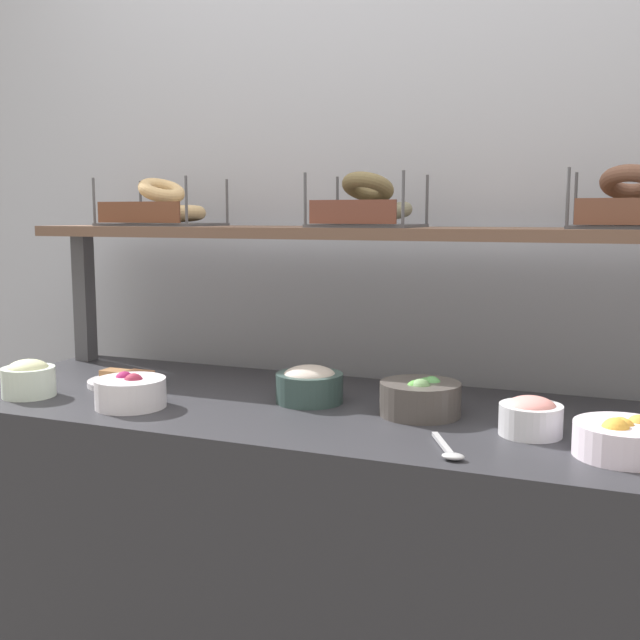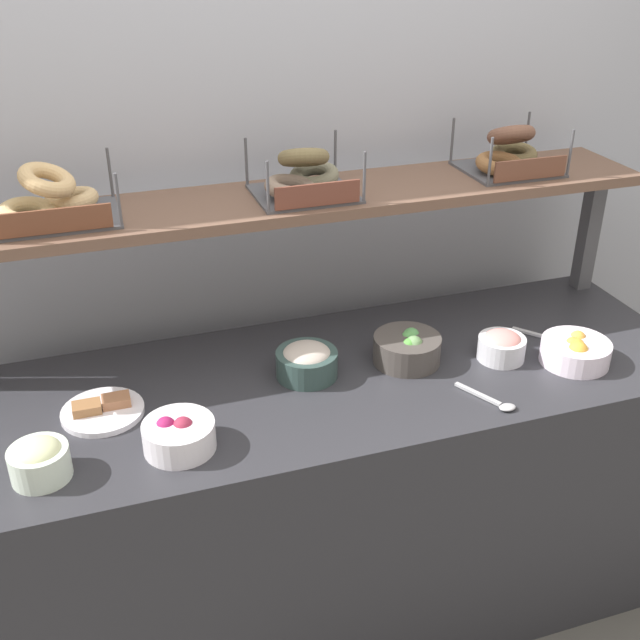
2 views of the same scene
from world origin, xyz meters
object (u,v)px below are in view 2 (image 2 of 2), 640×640
at_px(bowl_tuna_salad, 307,361).
at_px(bowl_lox_spread, 502,346).
at_px(bowl_potato_salad, 39,460).
at_px(bowl_fruit_salad, 575,351).
at_px(bagel_basket_plain, 50,203).
at_px(serving_plate_white, 103,410).
at_px(bowl_veggie_mix, 407,348).
at_px(serving_spoon_by_edge, 494,401).
at_px(bagel_basket_cinnamon_raisin, 509,155).
at_px(bowl_beet_salad, 179,435).
at_px(serving_spoon_near_plate, 552,338).
at_px(bagel_basket_poppy, 303,178).

bearing_deg(bowl_tuna_salad, bowl_lox_spread, -9.03).
bearing_deg(bowl_potato_salad, bowl_fruit_salad, 1.93).
bearing_deg(bowl_tuna_salad, bagel_basket_plain, 157.24).
bearing_deg(bowl_tuna_salad, serving_plate_white, -178.82).
height_order(bowl_veggie_mix, serving_spoon_by_edge, bowl_veggie_mix).
bearing_deg(bowl_potato_salad, serving_plate_white, 54.43).
relative_size(bowl_veggie_mix, bagel_basket_cinnamon_raisin, 0.68).
height_order(bowl_lox_spread, bowl_potato_salad, bowl_potato_salad).
xyz_separation_m(bowl_potato_salad, bowl_tuna_salad, (0.69, 0.22, -0.00)).
xyz_separation_m(bowl_beet_salad, bagel_basket_cinnamon_raisin, (1.09, 0.46, 0.44)).
height_order(bowl_potato_salad, bagel_basket_plain, bagel_basket_plain).
bearing_deg(bowl_potato_salad, bagel_basket_plain, 77.78).
xyz_separation_m(bagel_basket_plain, bagel_basket_cinnamon_raisin, (1.30, 0.00, 0.00)).
height_order(bowl_fruit_salad, serving_spoon_by_edge, bowl_fruit_salad).
height_order(bowl_fruit_salad, bagel_basket_plain, bagel_basket_plain).
bearing_deg(serving_spoon_near_plate, bowl_veggie_mix, 176.58).
bearing_deg(bowl_potato_salad, bowl_lox_spread, 6.07).
relative_size(bowl_beet_salad, serving_plate_white, 0.83).
bearing_deg(bagel_basket_cinnamon_raisin, bowl_potato_salad, -161.49).
relative_size(bowl_beet_salad, bagel_basket_cinnamon_raisin, 0.62).
relative_size(bowl_tuna_salad, serving_plate_white, 0.81).
relative_size(bowl_potato_salad, bagel_basket_cinnamon_raisin, 0.48).
distance_m(bowl_lox_spread, bagel_basket_plain, 1.26).
distance_m(bowl_potato_salad, bowl_tuna_salad, 0.72).
bearing_deg(bowl_potato_salad, serving_spoon_by_edge, -3.29).
xyz_separation_m(bowl_lox_spread, bowl_tuna_salad, (-0.55, 0.09, 0.00)).
relative_size(bowl_lox_spread, bowl_potato_salad, 1.00).
relative_size(bowl_potato_salad, serving_plate_white, 0.65).
relative_size(bowl_beet_salad, bowl_fruit_salad, 0.89).
relative_size(bowl_tuna_salad, bagel_basket_plain, 0.51).
height_order(bowl_beet_salad, bowl_tuna_salad, bowl_tuna_salad).
bearing_deg(bowl_lox_spread, serving_spoon_by_edge, -123.88).
bearing_deg(bowl_veggie_mix, bowl_potato_salad, -168.46).
distance_m(bowl_tuna_salad, serving_spoon_near_plate, 0.74).
xyz_separation_m(bowl_lox_spread, bagel_basket_poppy, (-0.48, 0.32, 0.44)).
relative_size(bowl_lox_spread, bagel_basket_plain, 0.41).
distance_m(bowl_potato_salad, bowl_veggie_mix, 1.00).
height_order(bagel_basket_plain, bagel_basket_cinnamon_raisin, bagel_basket_cinnamon_raisin).
distance_m(bagel_basket_poppy, bagel_basket_cinnamon_raisin, 0.64).
relative_size(bowl_beet_salad, bowl_potato_salad, 1.28).
bearing_deg(serving_spoon_by_edge, bowl_potato_salad, 176.71).
bearing_deg(serving_plate_white, bagel_basket_poppy, 21.61).
distance_m(bowl_lox_spread, bowl_tuna_salad, 0.55).
bearing_deg(bagel_basket_poppy, bowl_tuna_salad, -106.26).
height_order(bowl_lox_spread, bowl_veggie_mix, bowl_veggie_mix).
xyz_separation_m(bowl_lox_spread, serving_spoon_near_plate, (0.19, 0.04, -0.03)).
xyz_separation_m(bagel_basket_plain, bagel_basket_poppy, (0.66, -0.02, 0.00)).
bearing_deg(serving_spoon_near_plate, bagel_basket_plain, 167.59).
height_order(bowl_lox_spread, serving_plate_white, bowl_lox_spread).
xyz_separation_m(serving_spoon_by_edge, bagel_basket_poppy, (-0.35, 0.51, 0.47)).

